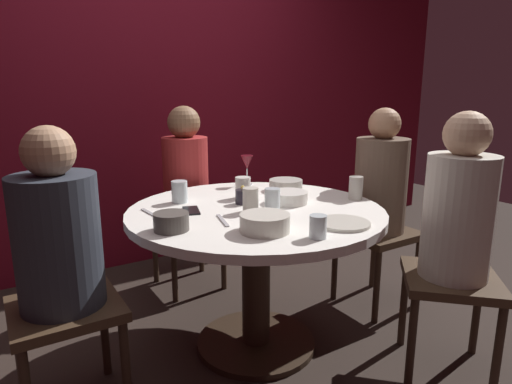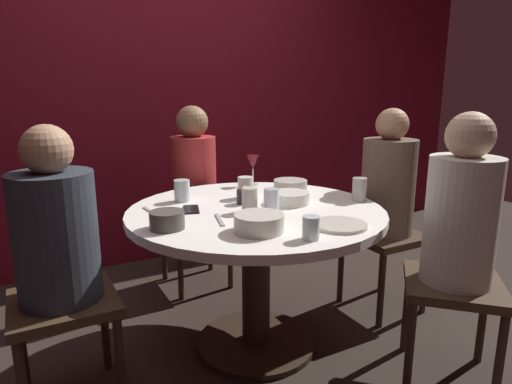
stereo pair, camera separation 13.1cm
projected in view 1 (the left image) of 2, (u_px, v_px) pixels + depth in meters
name	position (u px, v px, depth m)	size (l,w,h in m)	color
ground_plane	(256.00, 344.00, 2.25)	(8.00, 8.00, 0.00)	#2D231E
back_wall	(148.00, 87.00, 3.16)	(6.00, 0.10, 2.60)	maroon
dining_table	(256.00, 242.00, 2.12)	(1.22, 1.22, 0.73)	white
seated_diner_left	(58.00, 244.00, 1.63)	(0.40, 0.40, 1.16)	#3F2D1E
seated_diner_back	(186.00, 178.00, 2.77)	(0.40, 0.40, 1.18)	#3F2D1E
seated_diner_right	(380.00, 188.00, 2.52)	(0.40, 0.40, 1.18)	#3F2D1E
seated_diner_front_right	(458.00, 219.00, 1.89)	(0.57, 0.57, 1.19)	#3F2D1E
candle_holder	(243.00, 197.00, 2.16)	(0.07, 0.07, 0.09)	black
wine_glass	(247.00, 163.00, 2.57)	(0.08, 0.08, 0.18)	silver
dinner_plate	(343.00, 223.00, 1.82)	(0.23, 0.23, 0.01)	beige
cell_phone	(191.00, 211.00, 2.03)	(0.07, 0.14, 0.01)	black
bowl_serving_large	(286.00, 185.00, 2.45)	(0.19, 0.19, 0.06)	#B2ADA3
bowl_salad_center	(265.00, 223.00, 1.73)	(0.20, 0.20, 0.07)	beige
bowl_small_white	(289.00, 197.00, 2.17)	(0.19, 0.19, 0.06)	silver
bowl_sauce_side	(171.00, 222.00, 1.75)	(0.14, 0.14, 0.07)	#4C4742
cup_near_candle	(251.00, 200.00, 2.01)	(0.07, 0.07, 0.11)	beige
cup_by_left_diner	(243.00, 188.00, 2.27)	(0.08, 0.08, 0.11)	silver
cup_by_right_diner	(272.00, 200.00, 2.01)	(0.07, 0.07, 0.11)	silver
cup_center_front	(356.00, 188.00, 2.24)	(0.07, 0.07, 0.12)	#B2ADA3
cup_far_edge	(180.00, 192.00, 2.18)	(0.08, 0.08, 0.11)	silver
cup_beside_wine	(318.00, 227.00, 1.65)	(0.07, 0.07, 0.09)	silver
fork_near_plate	(223.00, 220.00, 1.88)	(0.02, 0.18, 0.01)	#B7B7BC
knife_near_plate	(150.00, 213.00, 1.99)	(0.02, 0.18, 0.01)	#B7B7BC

